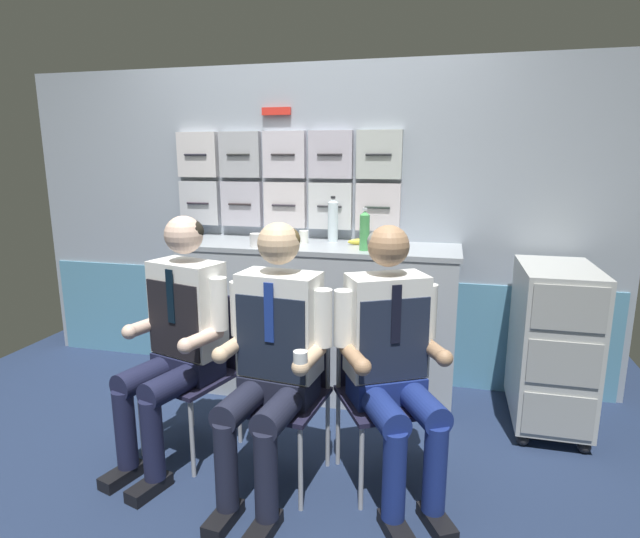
{
  "coord_description": "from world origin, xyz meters",
  "views": [
    {
      "loc": [
        0.95,
        -2.06,
        1.55
      ],
      "look_at": [
        0.29,
        0.57,
        0.95
      ],
      "focal_mm": 28.8,
      "sensor_mm": 36.0,
      "label": 1
    }
  ],
  "objects_px": {
    "folding_chair_left": "(201,355)",
    "crew_member_by_counter": "(392,352)",
    "folding_chair_right": "(288,375)",
    "crew_member_right": "(273,350)",
    "water_bottle_tall": "(333,220)",
    "snack_banana": "(361,242)",
    "crew_member_left": "(177,330)",
    "service_trolley": "(552,343)",
    "coffee_cup_white": "(304,237)",
    "folding_chair_by_counter": "(379,375)"
  },
  "relations": [
    {
      "from": "folding_chair_left",
      "to": "crew_member_by_counter",
      "type": "xyz_separation_m",
      "value": [
        1.04,
        -0.17,
        0.18
      ]
    },
    {
      "from": "crew_member_left",
      "to": "coffee_cup_white",
      "type": "height_order",
      "value": "crew_member_left"
    },
    {
      "from": "water_bottle_tall",
      "to": "crew_member_right",
      "type": "bearing_deg",
      "value": -90.05
    },
    {
      "from": "folding_chair_right",
      "to": "crew_member_by_counter",
      "type": "distance_m",
      "value": 0.54
    },
    {
      "from": "service_trolley",
      "to": "crew_member_by_counter",
      "type": "bearing_deg",
      "value": -135.35
    },
    {
      "from": "crew_member_right",
      "to": "water_bottle_tall",
      "type": "distance_m",
      "value": 1.31
    },
    {
      "from": "folding_chair_left",
      "to": "crew_member_by_counter",
      "type": "relative_size",
      "value": 0.66
    },
    {
      "from": "water_bottle_tall",
      "to": "crew_member_by_counter",
      "type": "bearing_deg",
      "value": -64.58
    },
    {
      "from": "folding_chair_left",
      "to": "crew_member_left",
      "type": "xyz_separation_m",
      "value": [
        -0.04,
        -0.15,
        0.19
      ]
    },
    {
      "from": "crew_member_by_counter",
      "to": "snack_banana",
      "type": "bearing_deg",
      "value": 107.55
    },
    {
      "from": "folding_chair_left",
      "to": "coffee_cup_white",
      "type": "distance_m",
      "value": 1.03
    },
    {
      "from": "folding_chair_right",
      "to": "crew_member_by_counter",
      "type": "bearing_deg",
      "value": -3.89
    },
    {
      "from": "crew_member_left",
      "to": "folding_chair_right",
      "type": "relative_size",
      "value": 1.52
    },
    {
      "from": "service_trolley",
      "to": "crew_member_right",
      "type": "xyz_separation_m",
      "value": [
        -1.35,
        -0.94,
        0.19
      ]
    },
    {
      "from": "crew_member_left",
      "to": "crew_member_right",
      "type": "bearing_deg",
      "value": -13.84
    },
    {
      "from": "folding_chair_left",
      "to": "coffee_cup_white",
      "type": "bearing_deg",
      "value": 66.93
    },
    {
      "from": "service_trolley",
      "to": "snack_banana",
      "type": "relative_size",
      "value": 5.53
    },
    {
      "from": "crew_member_by_counter",
      "to": "snack_banana",
      "type": "distance_m",
      "value": 1.12
    },
    {
      "from": "coffee_cup_white",
      "to": "service_trolley",
      "type": "bearing_deg",
      "value": -6.12
    },
    {
      "from": "crew_member_left",
      "to": "crew_member_by_counter",
      "type": "relative_size",
      "value": 1.01
    },
    {
      "from": "crew_member_by_counter",
      "to": "snack_banana",
      "type": "height_order",
      "value": "crew_member_by_counter"
    },
    {
      "from": "crew_member_by_counter",
      "to": "crew_member_right",
      "type": "bearing_deg",
      "value": -166.84
    },
    {
      "from": "folding_chair_right",
      "to": "water_bottle_tall",
      "type": "xyz_separation_m",
      "value": [
        -0.02,
        1.07,
        0.63
      ]
    },
    {
      "from": "crew_member_right",
      "to": "crew_member_by_counter",
      "type": "bearing_deg",
      "value": 13.16
    },
    {
      "from": "crew_member_left",
      "to": "crew_member_right",
      "type": "height_order",
      "value": "crew_member_right"
    },
    {
      "from": "water_bottle_tall",
      "to": "folding_chair_left",
      "type": "bearing_deg",
      "value": -118.6
    },
    {
      "from": "folding_chair_left",
      "to": "snack_banana",
      "type": "bearing_deg",
      "value": 49.99
    },
    {
      "from": "folding_chair_left",
      "to": "crew_member_left",
      "type": "bearing_deg",
      "value": -106.33
    },
    {
      "from": "crew_member_left",
      "to": "crew_member_by_counter",
      "type": "height_order",
      "value": "crew_member_left"
    },
    {
      "from": "folding_chair_left",
      "to": "folding_chair_by_counter",
      "type": "bearing_deg",
      "value": -1.56
    },
    {
      "from": "crew_member_by_counter",
      "to": "folding_chair_left",
      "type": "bearing_deg",
      "value": 170.92
    },
    {
      "from": "crew_member_right",
      "to": "folding_chair_left",
      "type": "bearing_deg",
      "value": 150.53
    },
    {
      "from": "crew_member_left",
      "to": "water_bottle_tall",
      "type": "bearing_deg",
      "value": 62.97
    },
    {
      "from": "folding_chair_right",
      "to": "crew_member_right",
      "type": "height_order",
      "value": "crew_member_right"
    },
    {
      "from": "folding_chair_left",
      "to": "folding_chair_by_counter",
      "type": "distance_m",
      "value": 0.96
    },
    {
      "from": "service_trolley",
      "to": "folding_chair_left",
      "type": "height_order",
      "value": "service_trolley"
    },
    {
      "from": "folding_chair_left",
      "to": "snack_banana",
      "type": "xyz_separation_m",
      "value": [
        0.72,
        0.85,
        0.51
      ]
    },
    {
      "from": "service_trolley",
      "to": "snack_banana",
      "type": "height_order",
      "value": "snack_banana"
    },
    {
      "from": "folding_chair_right",
      "to": "crew_member_right",
      "type": "bearing_deg",
      "value": -96.05
    },
    {
      "from": "folding_chair_by_counter",
      "to": "crew_member_by_counter",
      "type": "height_order",
      "value": "crew_member_by_counter"
    },
    {
      "from": "folding_chair_left",
      "to": "crew_member_right",
      "type": "relative_size",
      "value": 0.66
    },
    {
      "from": "crew_member_by_counter",
      "to": "water_bottle_tall",
      "type": "bearing_deg",
      "value": 115.42
    },
    {
      "from": "folding_chair_right",
      "to": "water_bottle_tall",
      "type": "bearing_deg",
      "value": 90.84
    },
    {
      "from": "folding_chair_by_counter",
      "to": "folding_chair_right",
      "type": "bearing_deg",
      "value": -166.37
    },
    {
      "from": "service_trolley",
      "to": "coffee_cup_white",
      "type": "height_order",
      "value": "coffee_cup_white"
    },
    {
      "from": "folding_chair_left",
      "to": "service_trolley",
      "type": "bearing_deg",
      "value": 19.24
    },
    {
      "from": "crew_member_by_counter",
      "to": "water_bottle_tall",
      "type": "relative_size",
      "value": 4.19
    },
    {
      "from": "water_bottle_tall",
      "to": "snack_banana",
      "type": "relative_size",
      "value": 1.74
    },
    {
      "from": "folding_chair_left",
      "to": "crew_member_right",
      "type": "bearing_deg",
      "value": -29.47
    },
    {
      "from": "coffee_cup_white",
      "to": "snack_banana",
      "type": "distance_m",
      "value": 0.37
    }
  ]
}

